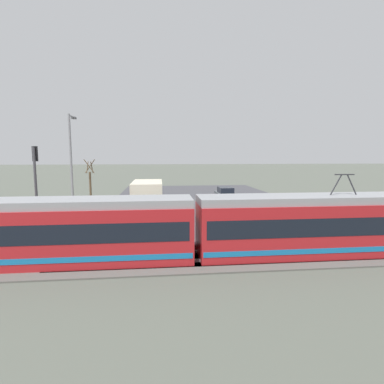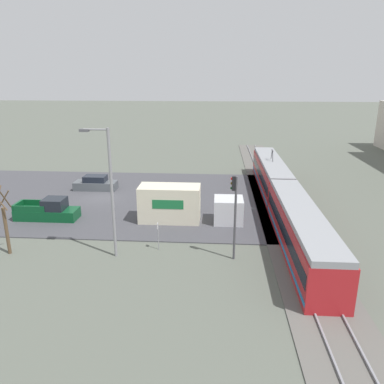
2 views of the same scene
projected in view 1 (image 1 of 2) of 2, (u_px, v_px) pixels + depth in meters
The scene contains 11 objects.
ground_plane at pixel (204, 203), 34.08m from camera, with size 320.00×320.00×0.00m, color #565B51.
road_surface at pixel (204, 203), 34.07m from camera, with size 21.00×39.27×0.08m.
rail_bed at pixel (254, 256), 16.04m from camera, with size 65.09×4.40×0.22m.
light_rail_tram at pixel (195, 228), 15.51m from camera, with size 31.98×2.61×4.32m.
box_truck at pixel (147, 204), 24.01m from camera, with size 2.45×8.99×3.14m.
pickup_truck at pixel (148, 194), 35.96m from camera, with size 1.91×5.45×1.91m.
sedan_car_0 at pixel (225, 195), 35.63m from camera, with size 1.84×4.68×1.58m.
traffic_light_pole at pixel (36, 180), 19.02m from camera, with size 0.28×0.47×5.97m.
street_tree at pixel (90, 182), 35.00m from camera, with size 1.18×0.98×4.98m.
street_lamp_near_crossing at pixel (71, 158), 27.19m from camera, with size 0.36×1.95×9.08m.
no_parking_sign at pixel (79, 205), 24.79m from camera, with size 0.32×0.08×2.10m.
Camera 1 is at (4.99, 33.33, 5.36)m, focal length 28.00 mm.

